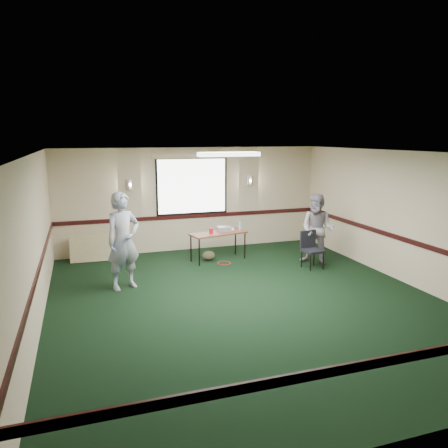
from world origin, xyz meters
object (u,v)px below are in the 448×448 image
object	(u,v)px
folding_table	(218,234)
person_right	(317,229)
projector	(224,229)
person_left	(123,241)
conference_chair	(311,246)

from	to	relation	value
folding_table	person_right	bearing A→B (deg)	-38.39
folding_table	projector	xyz separation A→B (m)	(0.19, 0.11, 0.10)
folding_table	person_left	size ratio (longest dim) A/B	0.76
person_left	folding_table	bearing A→B (deg)	6.16
folding_table	person_right	distance (m)	2.37
folding_table	person_left	distance (m)	2.75
projector	person_right	size ratio (longest dim) A/B	0.20
conference_chair	person_left	world-z (taller)	person_left
folding_table	person_right	world-z (taller)	person_right
person_left	person_right	world-z (taller)	person_left
projector	person_right	bearing A→B (deg)	-22.58
person_left	person_right	xyz separation A→B (m)	(4.49, 0.30, -0.13)
folding_table	conference_chair	bearing A→B (deg)	-46.52
folding_table	person_left	xyz separation A→B (m)	(-2.38, -1.35, 0.33)
conference_chair	folding_table	bearing A→B (deg)	139.12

